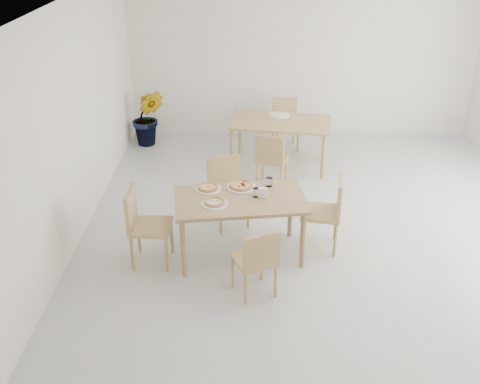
{
  "coord_description": "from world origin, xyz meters",
  "views": [
    {
      "loc": [
        -0.9,
        -6.17,
        3.69
      ],
      "look_at": [
        -1.0,
        -0.54,
        0.83
      ],
      "focal_mm": 42.0,
      "sensor_mm": 36.0,
      "label": 1
    }
  ],
  "objects_px": {
    "pizza_pepperoni": "(241,185)",
    "tumbler_a": "(256,192)",
    "pizza_margherita": "(208,187)",
    "plate_mushroom": "(215,204)",
    "chair_west": "(143,222)",
    "main_table": "(240,205)",
    "chair_south": "(257,259)",
    "chair_east": "(328,208)",
    "napkin_holder": "(263,193)",
    "plate_empty": "(280,115)",
    "second_table": "(280,126)",
    "pizza_mushroom": "(214,202)",
    "potted_plant": "(148,117)",
    "plate_pepperoni": "(241,187)",
    "tumbler_b": "(269,182)",
    "plate_margherita": "(208,189)",
    "chair_north": "(227,186)",
    "chair_back_s": "(271,157)",
    "chair_back_n": "(285,120)"
  },
  "relations": [
    {
      "from": "main_table",
      "to": "chair_north",
      "type": "xyz_separation_m",
      "value": [
        -0.18,
        0.8,
        -0.16
      ]
    },
    {
      "from": "pizza_margherita",
      "to": "plate_mushroom",
      "type": "bearing_deg",
      "value": -75.27
    },
    {
      "from": "chair_east",
      "to": "napkin_holder",
      "type": "bearing_deg",
      "value": -68.6
    },
    {
      "from": "chair_south",
      "to": "second_table",
      "type": "bearing_deg",
      "value": -120.42
    },
    {
      "from": "chair_back_s",
      "to": "chair_north",
      "type": "bearing_deg",
      "value": 74.57
    },
    {
      "from": "pizza_pepperoni",
      "to": "tumbler_a",
      "type": "xyz_separation_m",
      "value": [
        0.17,
        -0.22,
        0.02
      ]
    },
    {
      "from": "chair_north",
      "to": "plate_mushroom",
      "type": "xyz_separation_m",
      "value": [
        -0.1,
        -0.95,
        0.25
      ]
    },
    {
      "from": "chair_east",
      "to": "chair_back_n",
      "type": "distance_m",
      "value": 3.23
    },
    {
      "from": "plate_margherita",
      "to": "tumbler_b",
      "type": "height_order",
      "value": "tumbler_b"
    },
    {
      "from": "pizza_pepperoni",
      "to": "chair_east",
      "type": "bearing_deg",
      "value": -4.74
    },
    {
      "from": "plate_margherita",
      "to": "plate_empty",
      "type": "distance_m",
      "value": 2.79
    },
    {
      "from": "chair_back_n",
      "to": "potted_plant",
      "type": "relative_size",
      "value": 0.86
    },
    {
      "from": "chair_north",
      "to": "potted_plant",
      "type": "distance_m",
      "value": 3.02
    },
    {
      "from": "pizza_pepperoni",
      "to": "potted_plant",
      "type": "xyz_separation_m",
      "value": [
        -1.64,
        3.18,
        -0.29
      ]
    },
    {
      "from": "chair_west",
      "to": "pizza_pepperoni",
      "type": "height_order",
      "value": "chair_west"
    },
    {
      "from": "tumbler_b",
      "to": "plate_pepperoni",
      "type": "bearing_deg",
      "value": -170.32
    },
    {
      "from": "tumbler_b",
      "to": "napkin_holder",
      "type": "distance_m",
      "value": 0.32
    },
    {
      "from": "pizza_margherita",
      "to": "napkin_holder",
      "type": "distance_m",
      "value": 0.67
    },
    {
      "from": "tumbler_b",
      "to": "chair_back_s",
      "type": "xyz_separation_m",
      "value": [
        0.08,
        1.48,
        -0.32
      ]
    },
    {
      "from": "pizza_pepperoni",
      "to": "pizza_margherita",
      "type": "bearing_deg",
      "value": -172.07
    },
    {
      "from": "tumbler_a",
      "to": "plate_empty",
      "type": "xyz_separation_m",
      "value": [
        0.39,
        2.79,
        -0.04
      ]
    },
    {
      "from": "tumbler_a",
      "to": "chair_south",
      "type": "bearing_deg",
      "value": -89.28
    },
    {
      "from": "pizza_pepperoni",
      "to": "napkin_holder",
      "type": "relative_size",
      "value": 2.35
    },
    {
      "from": "plate_margherita",
      "to": "second_table",
      "type": "bearing_deg",
      "value": 68.08
    },
    {
      "from": "pizza_pepperoni",
      "to": "potted_plant",
      "type": "relative_size",
      "value": 0.3
    },
    {
      "from": "plate_mushroom",
      "to": "pizza_margherita",
      "type": "distance_m",
      "value": 0.38
    },
    {
      "from": "chair_east",
      "to": "chair_back_s",
      "type": "bearing_deg",
      "value": -150.02
    },
    {
      "from": "chair_west",
      "to": "plate_pepperoni",
      "type": "relative_size",
      "value": 2.66
    },
    {
      "from": "pizza_pepperoni",
      "to": "pizza_mushroom",
      "type": "bearing_deg",
      "value": -124.66
    },
    {
      "from": "second_table",
      "to": "pizza_mushroom",
      "type": "bearing_deg",
      "value": -98.94
    },
    {
      "from": "potted_plant",
      "to": "napkin_holder",
      "type": "bearing_deg",
      "value": -61.15
    },
    {
      "from": "main_table",
      "to": "chair_west",
      "type": "relative_size",
      "value": 1.71
    },
    {
      "from": "napkin_holder",
      "to": "plate_empty",
      "type": "xyz_separation_m",
      "value": [
        0.32,
        2.83,
        -0.05
      ]
    },
    {
      "from": "plate_pepperoni",
      "to": "tumbler_b",
      "type": "xyz_separation_m",
      "value": [
        0.33,
        0.06,
        0.04
      ]
    },
    {
      "from": "plate_pepperoni",
      "to": "tumbler_b",
      "type": "bearing_deg",
      "value": 9.68
    },
    {
      "from": "napkin_holder",
      "to": "second_table",
      "type": "height_order",
      "value": "napkin_holder"
    },
    {
      "from": "main_table",
      "to": "plate_pepperoni",
      "type": "bearing_deg",
      "value": 80.0
    },
    {
      "from": "napkin_holder",
      "to": "potted_plant",
      "type": "relative_size",
      "value": 0.13
    },
    {
      "from": "chair_west",
      "to": "tumbler_a",
      "type": "distance_m",
      "value": 1.32
    },
    {
      "from": "pizza_margherita",
      "to": "chair_back_n",
      "type": "bearing_deg",
      "value": 71.17
    },
    {
      "from": "chair_back_n",
      "to": "plate_empty",
      "type": "distance_m",
      "value": 0.63
    },
    {
      "from": "pizza_margherita",
      "to": "pizza_mushroom",
      "type": "xyz_separation_m",
      "value": [
        0.1,
        -0.36,
        0.0
      ]
    },
    {
      "from": "plate_margherita",
      "to": "tumbler_a",
      "type": "xyz_separation_m",
      "value": [
        0.56,
        -0.16,
        0.04
      ]
    },
    {
      "from": "chair_south",
      "to": "plate_margherita",
      "type": "distance_m",
      "value": 1.2
    },
    {
      "from": "chair_south",
      "to": "tumbler_b",
      "type": "relative_size",
      "value": 7.66
    },
    {
      "from": "pizza_margherita",
      "to": "tumbler_a",
      "type": "height_order",
      "value": "tumbler_a"
    },
    {
      "from": "pizza_margherita",
      "to": "pizza_pepperoni",
      "type": "relative_size",
      "value": 1.08
    },
    {
      "from": "chair_east",
      "to": "tumbler_a",
      "type": "bearing_deg",
      "value": -72.17
    },
    {
      "from": "chair_west",
      "to": "chair_back_s",
      "type": "relative_size",
      "value": 1.1
    },
    {
      "from": "plate_mushroom",
      "to": "chair_south",
      "type": "bearing_deg",
      "value": -53.88
    }
  ]
}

